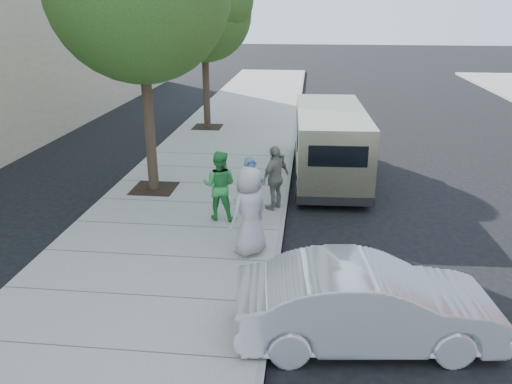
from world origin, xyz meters
TOP-DOWN VIEW (x-y plane):
  - ground at (0.00, 0.00)m, footprint 120.00×120.00m
  - sidewalk at (-1.00, 0.00)m, footprint 5.00×60.00m
  - curb_face at (1.44, 0.00)m, footprint 0.12×60.00m
  - tree_far at (-2.25, 10.00)m, footprint 3.92×3.80m
  - parking_meter at (1.25, 1.39)m, footprint 0.30×0.14m
  - van at (2.61, 4.26)m, footprint 2.17×5.87m
  - sedan at (2.99, -3.67)m, footprint 4.23×1.89m
  - person_officer at (0.73, 0.09)m, footprint 0.66×0.47m
  - person_green_shirt at (-0.07, 0.53)m, footprint 0.88×0.71m
  - person_gray_shirt at (0.85, -1.16)m, footprint 1.05×1.08m
  - person_striped_polo at (1.20, 1.30)m, footprint 0.89×1.02m

SIDE VIEW (x-z plane):
  - ground at x=0.00m, z-range 0.00..0.00m
  - sidewalk at x=-1.00m, z-range 0.00..0.15m
  - curb_face at x=1.44m, z-range -0.01..0.15m
  - sedan at x=2.99m, z-range 0.00..1.35m
  - person_striped_polo at x=1.20m, z-range 0.15..1.80m
  - person_officer at x=0.73m, z-range 0.15..1.84m
  - person_green_shirt at x=-0.07m, z-range 0.15..1.84m
  - person_gray_shirt at x=0.85m, z-range 0.15..2.02m
  - van at x=2.61m, z-range 0.06..2.21m
  - parking_meter at x=1.25m, z-range 0.46..1.86m
  - tree_far at x=-2.25m, z-range 1.64..8.13m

